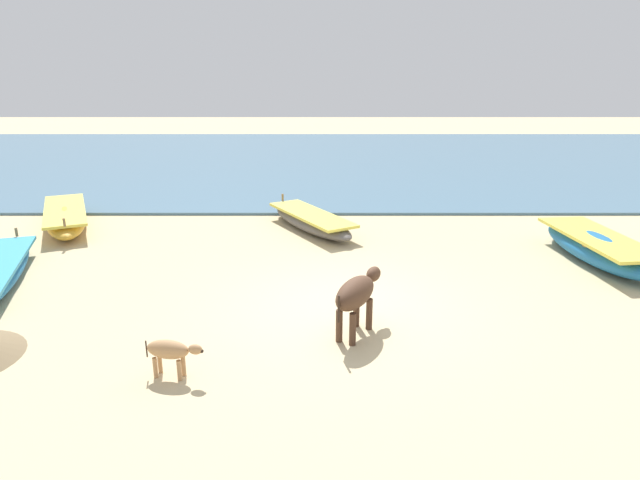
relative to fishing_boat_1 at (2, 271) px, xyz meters
name	(u,v)px	position (x,y,z in m)	size (l,w,h in m)	color
ground	(346,309)	(6.84, -1.25, -0.23)	(80.00, 80.00, 0.00)	#CCB789
sea_water	(332,159)	(6.84, 15.23, -0.19)	(60.00, 20.00, 0.08)	slate
fishing_boat_1	(2,271)	(0.00, 0.00, 0.00)	(2.04, 4.21, 0.61)	#1E669E
fishing_boat_2	(314,221)	(6.18, 3.73, 0.02)	(2.65, 3.60, 0.65)	#5B5651
fishing_boat_3	(68,217)	(-0.46, 4.05, 0.05)	(2.65, 4.20, 0.70)	gold
fishing_boat_6	(600,248)	(12.55, 1.29, 0.09)	(1.58, 3.80, 0.79)	#1E669E
cow_adult_dark	(359,294)	(6.99, -2.21, 0.47)	(0.97, 1.39, 0.96)	#4C3323
calf_near_tan	(172,351)	(4.35, -3.50, 0.17)	(0.84, 0.36, 0.55)	tan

